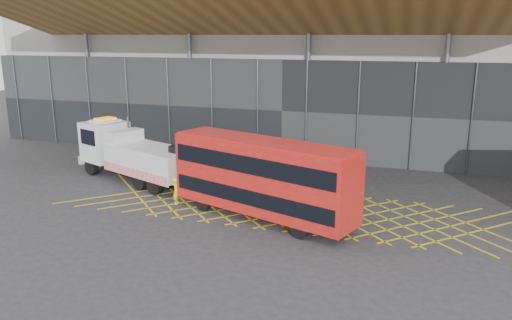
% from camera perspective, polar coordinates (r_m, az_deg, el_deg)
% --- Properties ---
extents(ground_plane, '(120.00, 120.00, 0.00)m').
position_cam_1_polar(ground_plane, '(31.16, -6.13, -4.51)').
color(ground_plane, '#262628').
extents(road_markings, '(27.96, 7.16, 0.01)m').
position_cam_1_polar(road_markings, '(29.42, 3.94, -5.59)').
color(road_markings, gold).
rests_on(road_markings, ground_plane).
extents(construction_building, '(55.00, 23.97, 18.00)m').
position_cam_1_polar(construction_building, '(46.45, 5.28, 12.94)').
color(construction_building, gray).
rests_on(construction_building, ground_plane).
extents(recovery_truck, '(11.58, 6.46, 4.14)m').
position_cam_1_polar(recovery_truck, '(35.63, -13.94, 0.74)').
color(recovery_truck, black).
rests_on(recovery_truck, ground_plane).
extents(bus_towed, '(11.09, 6.05, 4.44)m').
position_cam_1_polar(bus_towed, '(27.19, 0.71, -1.79)').
color(bus_towed, '#AD140F').
rests_on(bus_towed, ground_plane).
extents(worker, '(0.45, 0.62, 1.59)m').
position_cam_1_polar(worker, '(30.40, -9.10, -3.52)').
color(worker, yellow).
rests_on(worker, ground_plane).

